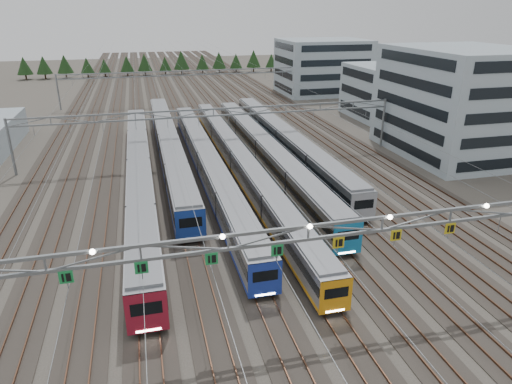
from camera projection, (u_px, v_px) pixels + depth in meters
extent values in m
plane|color=#47423A|center=(304.00, 320.00, 33.96)|extent=(400.00, 400.00, 0.00)
cube|color=#2D2823|center=(178.00, 93.00, 123.78)|extent=(54.00, 260.00, 0.08)
cube|color=brown|center=(79.00, 97.00, 117.91)|extent=(0.08, 260.00, 0.16)
cube|color=brown|center=(269.00, 89.00, 129.56)|extent=(0.08, 260.00, 0.16)
cube|color=brown|center=(176.00, 93.00, 123.57)|extent=(0.08, 260.00, 0.16)
cube|color=brown|center=(181.00, 93.00, 123.89)|extent=(0.08, 260.00, 0.16)
cube|color=black|center=(141.00, 184.00, 59.12)|extent=(2.44, 59.57, 0.37)
cube|color=#ADAFB5|center=(139.00, 171.00, 58.45)|extent=(2.87, 60.78, 3.23)
cube|color=black|center=(139.00, 168.00, 58.30)|extent=(2.93, 60.48, 0.97)
cube|color=maroon|center=(140.00, 181.00, 58.96)|extent=(2.92, 60.48, 0.36)
cube|color=slate|center=(138.00, 158.00, 57.80)|extent=(2.58, 59.57, 0.26)
cube|color=maroon|center=(147.00, 313.00, 31.19)|extent=(2.89, 0.12, 3.23)
cube|color=black|center=(146.00, 309.00, 31.02)|extent=(2.15, 0.10, 0.97)
cube|color=white|center=(149.00, 330.00, 31.67)|extent=(1.72, 0.06, 0.15)
cube|color=black|center=(169.00, 156.00, 70.23)|extent=(2.48, 56.81, 0.38)
cube|color=#ADAFB5|center=(168.00, 144.00, 69.55)|extent=(2.92, 57.97, 3.28)
cube|color=black|center=(168.00, 142.00, 69.40)|extent=(2.98, 57.68, 0.99)
cube|color=#1A3A9E|center=(169.00, 153.00, 70.07)|extent=(2.97, 57.68, 0.36)
cube|color=slate|center=(168.00, 133.00, 68.89)|extent=(2.63, 56.81, 0.26)
cube|color=#1A3A9E|center=(191.00, 226.00, 43.55)|extent=(2.94, 0.12, 3.28)
cube|color=black|center=(191.00, 222.00, 43.38)|extent=(2.19, 0.10, 0.99)
cube|color=white|center=(192.00, 240.00, 44.04)|extent=(1.75, 0.06, 0.16)
cube|color=black|center=(208.00, 174.00, 62.57)|extent=(2.29, 58.37, 0.35)
cube|color=#ADAFB5|center=(207.00, 162.00, 61.94)|extent=(2.70, 59.56, 3.03)
cube|color=black|center=(207.00, 160.00, 61.80)|extent=(2.76, 59.26, 0.91)
cube|color=#1F38AC|center=(208.00, 171.00, 62.42)|extent=(2.75, 59.26, 0.34)
cube|color=slate|center=(207.00, 151.00, 61.34)|extent=(2.43, 58.37, 0.24)
cube|color=#1F38AC|center=(265.00, 280.00, 35.23)|extent=(2.72, 0.12, 3.03)
cube|color=black|center=(265.00, 276.00, 35.07)|extent=(2.02, 0.10, 0.91)
cube|color=white|center=(265.00, 294.00, 35.68)|extent=(1.62, 0.06, 0.14)
cube|color=black|center=(239.00, 171.00, 63.82)|extent=(2.13, 65.17, 0.32)
cube|color=#ADAFB5|center=(239.00, 160.00, 63.24)|extent=(2.50, 66.50, 2.82)
cube|color=black|center=(239.00, 158.00, 63.11)|extent=(2.56, 66.17, 0.85)
cube|color=orange|center=(239.00, 168.00, 63.68)|extent=(2.55, 66.17, 0.31)
cube|color=slate|center=(239.00, 150.00, 62.67)|extent=(2.25, 65.17, 0.22)
cube|color=orange|center=(336.00, 296.00, 33.41)|extent=(2.52, 0.12, 2.82)
cube|color=black|center=(336.00, 293.00, 33.26)|extent=(1.88, 0.10, 0.85)
cube|color=white|center=(335.00, 311.00, 33.82)|extent=(1.50, 0.06, 0.13)
cube|color=black|center=(265.00, 162.00, 67.48)|extent=(2.40, 55.84, 0.36)
cube|color=#ADAFB5|center=(265.00, 151.00, 66.82)|extent=(2.82, 56.98, 3.17)
cube|color=black|center=(265.00, 148.00, 66.68)|extent=(2.88, 56.69, 0.96)
cube|color=#1A7DBB|center=(265.00, 159.00, 67.32)|extent=(2.87, 56.69, 0.35)
cube|color=slate|center=(265.00, 139.00, 66.19)|extent=(2.54, 55.84, 0.25)
cube|color=#1A7DBB|center=(348.00, 239.00, 41.28)|extent=(2.84, 0.12, 3.17)
cube|color=black|center=(348.00, 235.00, 41.11)|extent=(2.12, 0.10, 0.96)
cube|color=white|center=(347.00, 253.00, 41.74)|extent=(1.69, 0.06, 0.15)
cube|color=black|center=(285.00, 151.00, 72.58)|extent=(2.47, 53.15, 0.37)
cube|color=#ADAFB5|center=(285.00, 140.00, 71.90)|extent=(2.91, 54.24, 3.27)
cube|color=black|center=(285.00, 138.00, 71.76)|extent=(2.97, 53.97, 0.99)
cube|color=#9B9FA9|center=(285.00, 148.00, 72.42)|extent=(2.96, 53.97, 0.36)
cube|color=slate|center=(285.00, 129.00, 71.25)|extent=(2.62, 53.15, 0.26)
cube|color=#9B9FA9|center=(363.00, 208.00, 47.59)|extent=(2.93, 0.12, 3.27)
cube|color=black|center=(364.00, 204.00, 47.41)|extent=(2.18, 0.10, 0.99)
cube|color=white|center=(362.00, 220.00, 48.07)|extent=(1.74, 0.06, 0.16)
cube|color=gray|center=(309.00, 226.00, 31.03)|extent=(56.00, 0.22, 0.22)
cube|color=gray|center=(308.00, 239.00, 31.41)|extent=(56.00, 0.22, 0.22)
cube|color=#1B8A41|center=(66.00, 277.00, 27.89)|extent=(0.85, 0.06, 0.85)
cube|color=#1B8A41|center=(141.00, 268.00, 28.91)|extent=(0.85, 0.06, 0.85)
cube|color=#1B8A41|center=(212.00, 259.00, 29.94)|extent=(0.85, 0.06, 0.85)
cube|color=#1B8A41|center=(277.00, 250.00, 30.97)|extent=(0.85, 0.06, 0.85)
cube|color=gold|center=(339.00, 243.00, 32.00)|extent=(0.85, 0.06, 0.85)
cube|color=gold|center=(396.00, 235.00, 33.03)|extent=(0.85, 0.06, 0.85)
cube|color=gold|center=(450.00, 228.00, 34.06)|extent=(0.85, 0.06, 0.85)
cylinder|color=gray|center=(11.00, 147.00, 61.99)|extent=(0.36, 0.36, 8.00)
cylinder|color=gray|center=(383.00, 123.00, 74.79)|extent=(0.36, 0.36, 8.00)
cube|color=gray|center=(213.00, 109.00, 66.97)|extent=(56.00, 0.22, 0.22)
cube|color=gray|center=(214.00, 116.00, 67.34)|extent=(56.00, 0.22, 0.22)
cylinder|color=gray|center=(58.00, 92.00, 102.41)|extent=(0.36, 0.36, 8.00)
cylinder|color=gray|center=(295.00, 83.00, 115.22)|extent=(0.36, 0.36, 8.00)
cube|color=gray|center=(182.00, 71.00, 107.39)|extent=(56.00, 0.22, 0.22)
cube|color=gray|center=(183.00, 75.00, 107.76)|extent=(56.00, 0.22, 0.22)
cube|color=#96ABB3|center=(461.00, 102.00, 70.11)|extent=(18.00, 22.00, 16.20)
cube|color=#96ABB3|center=(386.00, 92.00, 95.33)|extent=(14.00, 16.00, 10.70)
cube|color=#96ABB3|center=(322.00, 67.00, 122.43)|extent=(22.00, 18.00, 13.93)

